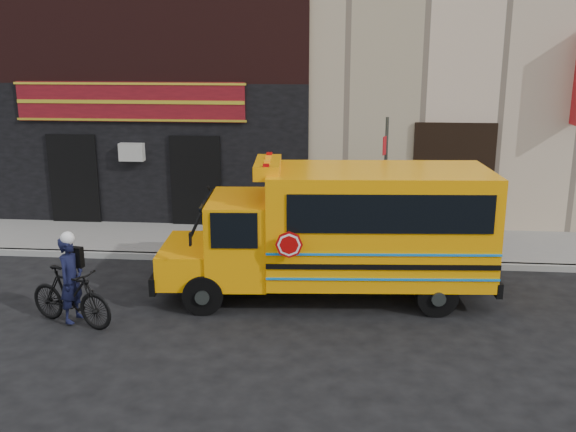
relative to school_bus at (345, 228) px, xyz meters
The scene contains 8 objects.
ground 1.91m from the school_bus, 153.42° to the right, with size 120.00×120.00×0.00m, color black.
curb 2.73m from the school_bus, 116.87° to the left, with size 40.00×0.20×0.15m, color gray.
sidewalk 3.99m from the school_bus, 106.39° to the left, with size 40.00×3.00×0.15m, color slate.
building 11.00m from the school_bus, 96.30° to the left, with size 20.00×10.70×12.00m.
school_bus is the anchor object (origin of this frame).
sign_pole 2.73m from the school_bus, 69.56° to the left, with size 0.14×0.29×3.54m.
bicycle 5.55m from the school_bus, 159.87° to the right, with size 0.54×1.90×1.14m, color black.
cyclist 5.48m from the school_bus, 160.68° to the right, with size 0.61×0.40×1.66m, color black.
Camera 1 is at (1.03, -12.26, 5.13)m, focal length 40.00 mm.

